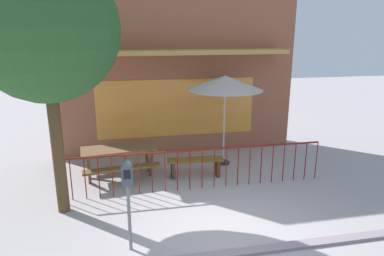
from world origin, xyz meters
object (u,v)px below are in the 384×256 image
at_px(patio_bench, 195,163).
at_px(parking_meter_near, 127,182).
at_px(picnic_table_left, 119,154).
at_px(street_tree, 44,29).
at_px(patio_umbrella, 225,83).

distance_m(patio_bench, parking_meter_near, 3.35).
height_order(picnic_table_left, street_tree, street_tree).
relative_size(patio_umbrella, street_tree, 0.49).
distance_m(patio_umbrella, parking_meter_near, 4.49).
bearing_deg(parking_meter_near, patio_umbrella, 52.94).
height_order(parking_meter_near, street_tree, street_tree).
bearing_deg(street_tree, patio_umbrella, 25.76).
xyz_separation_m(picnic_table_left, street_tree, (-1.13, -1.50, 2.96)).
distance_m(picnic_table_left, patio_bench, 1.91).
height_order(patio_umbrella, patio_bench, patio_umbrella).
xyz_separation_m(picnic_table_left, parking_meter_near, (0.17, -3.09, 0.62)).
relative_size(parking_meter_near, street_tree, 0.32).
relative_size(patio_umbrella, patio_bench, 1.71).
distance_m(picnic_table_left, street_tree, 3.50).
height_order(picnic_table_left, parking_meter_near, parking_meter_near).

